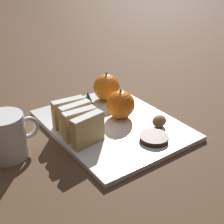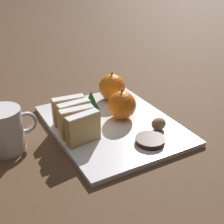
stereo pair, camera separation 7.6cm
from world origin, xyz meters
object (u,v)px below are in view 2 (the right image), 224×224
(orange_far, at_px, (122,105))
(coffee_mug, at_px, (5,130))
(walnut, at_px, (159,124))
(chocolate_cookie, at_px, (150,140))
(orange_near, at_px, (112,87))

(orange_far, distance_m, coffee_mug, 0.28)
(walnut, height_order, chocolate_cookie, walnut)
(walnut, distance_m, coffee_mug, 0.35)
(orange_near, distance_m, walnut, 0.20)
(walnut, distance_m, chocolate_cookie, 0.06)
(chocolate_cookie, bearing_deg, coffee_mug, 152.24)
(walnut, relative_size, chocolate_cookie, 0.56)
(walnut, relative_size, coffee_mug, 0.32)
(orange_near, xyz_separation_m, walnut, (0.02, -0.20, -0.02))
(walnut, bearing_deg, chocolate_cookie, -142.96)
(orange_near, relative_size, coffee_mug, 0.71)
(chocolate_cookie, height_order, coffee_mug, coffee_mug)
(orange_near, bearing_deg, orange_far, -106.16)
(orange_near, bearing_deg, walnut, -85.41)
(coffee_mug, bearing_deg, orange_near, 16.08)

